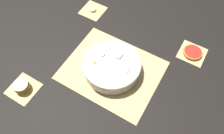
# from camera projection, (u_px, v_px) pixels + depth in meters

# --- Properties ---
(ground_plane) EXTENTS (6.00, 6.00, 0.00)m
(ground_plane) POSITION_uv_depth(u_px,v_px,m) (112.00, 70.00, 1.07)
(ground_plane) COLOR black
(bamboo_mat_center) EXTENTS (0.46, 0.37, 0.01)m
(bamboo_mat_center) POSITION_uv_depth(u_px,v_px,m) (112.00, 70.00, 1.07)
(bamboo_mat_center) COLOR #D6B775
(bamboo_mat_center) RESTS_ON ground_plane
(coaster_mat_near_left) EXTENTS (0.13, 0.13, 0.01)m
(coaster_mat_near_left) POSITION_uv_depth(u_px,v_px,m) (23.00, 89.00, 1.02)
(coaster_mat_near_left) COLOR #D6B775
(coaster_mat_near_left) RESTS_ON ground_plane
(coaster_mat_far_left) EXTENTS (0.13, 0.13, 0.01)m
(coaster_mat_far_left) POSITION_uv_depth(u_px,v_px,m) (93.00, 10.00, 1.29)
(coaster_mat_far_left) COLOR #D6B775
(coaster_mat_far_left) RESTS_ON ground_plane
(coaster_mat_far_right) EXTENTS (0.13, 0.13, 0.01)m
(coaster_mat_far_right) POSITION_uv_depth(u_px,v_px,m) (192.00, 53.00, 1.12)
(coaster_mat_far_right) COLOR #D6B775
(coaster_mat_far_right) RESTS_ON ground_plane
(fruit_salad_bowl) EXTENTS (0.28, 0.28, 0.07)m
(fruit_salad_bowl) POSITION_uv_depth(u_px,v_px,m) (112.00, 66.00, 1.04)
(fruit_salad_bowl) COLOR silver
(fruit_salad_bowl) RESTS_ON bamboo_mat_center
(apple_half) EXTENTS (0.07, 0.07, 0.04)m
(apple_half) POSITION_uv_depth(u_px,v_px,m) (22.00, 86.00, 1.00)
(apple_half) COLOR gold
(apple_half) RESTS_ON coaster_mat_near_left
(banana_coin_single) EXTENTS (0.04, 0.04, 0.01)m
(banana_coin_single) POSITION_uv_depth(u_px,v_px,m) (93.00, 9.00, 1.28)
(banana_coin_single) COLOR #F7EFC6
(banana_coin_single) RESTS_ON coaster_mat_far_left
(grapefruit_slice) EXTENTS (0.10, 0.10, 0.01)m
(grapefruit_slice) POSITION_uv_depth(u_px,v_px,m) (193.00, 52.00, 1.12)
(grapefruit_slice) COLOR red
(grapefruit_slice) RESTS_ON coaster_mat_far_right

